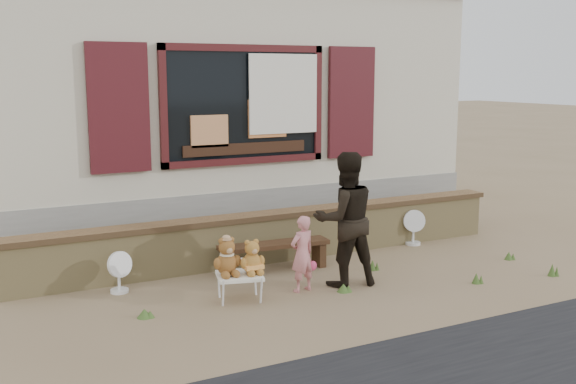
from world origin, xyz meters
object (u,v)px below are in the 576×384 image
bench (274,250)px  folding_chair (240,276)px  teddy_bear_right (252,256)px  adult (345,219)px  teddy_bear_left (227,256)px  child (302,254)px

bench → folding_chair: bench is taller
teddy_bear_right → adult: size_ratio=0.25×
teddy_bear_left → adult: adult is taller
bench → teddy_bear_left: size_ratio=3.37×
folding_chair → teddy_bear_left: size_ratio=1.36×
child → folding_chair: bearing=-14.7°
folding_chair → teddy_bear_left: bearing=-180.0°
bench → adult: bearing=-56.0°
teddy_bear_right → child: bearing=14.6°
folding_chair → child: 0.79m
adult → teddy_bear_left: bearing=5.1°
bench → child: bearing=-89.8°
bench → adult: size_ratio=0.91×
folding_chair → teddy_bear_left: teddy_bear_left is taller
teddy_bear_left → child: size_ratio=0.48×
folding_chair → teddy_bear_right: teddy_bear_right is taller
child → adult: bearing=167.1°
bench → teddy_bear_left: (-0.98, -0.81, 0.25)m
teddy_bear_left → child: 0.91m
child → adult: 0.67m
teddy_bear_left → folding_chair: bearing=0.0°
folding_chair → child: child is taller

